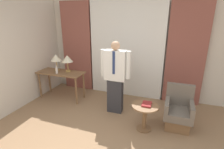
# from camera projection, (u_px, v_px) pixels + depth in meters

# --- Properties ---
(wall_back) EXTENTS (10.00, 0.06, 2.70)m
(wall_back) POSITION_uv_depth(u_px,v_px,m) (127.00, 48.00, 4.81)
(wall_back) COLOR beige
(wall_back) RESTS_ON ground_plane
(curtain_sheer_center) EXTENTS (2.03, 0.06, 2.58)m
(curtain_sheer_center) POSITION_uv_depth(u_px,v_px,m) (126.00, 51.00, 4.72)
(curtain_sheer_center) COLOR white
(curtain_sheer_center) RESTS_ON ground_plane
(curtain_drape_left) EXTENTS (0.91, 0.06, 2.58)m
(curtain_drape_left) POSITION_uv_depth(u_px,v_px,m) (77.00, 47.00, 5.19)
(curtain_drape_left) COLOR brown
(curtain_drape_left) RESTS_ON ground_plane
(curtain_drape_right) EXTENTS (0.91, 0.06, 2.58)m
(curtain_drape_right) POSITION_uv_depth(u_px,v_px,m) (186.00, 55.00, 4.24)
(curtain_drape_right) COLOR brown
(curtain_drape_right) RESTS_ON ground_plane
(desk) EXTENTS (1.26, 0.52, 0.75)m
(desk) POSITION_uv_depth(u_px,v_px,m) (61.00, 76.00, 4.72)
(desk) COLOR brown
(desk) RESTS_ON ground_plane
(table_lamp_left) EXTENTS (0.29, 0.29, 0.45)m
(table_lamp_left) POSITION_uv_depth(u_px,v_px,m) (56.00, 58.00, 4.71)
(table_lamp_left) COLOR tan
(table_lamp_left) RESTS_ON desk
(table_lamp_right) EXTENTS (0.29, 0.29, 0.45)m
(table_lamp_right) POSITION_uv_depth(u_px,v_px,m) (67.00, 59.00, 4.60)
(table_lamp_right) COLOR tan
(table_lamp_right) RESTS_ON desk
(bottle_near_edge) EXTENTS (0.06, 0.06, 0.21)m
(bottle_near_edge) POSITION_uv_depth(u_px,v_px,m) (57.00, 70.00, 4.55)
(bottle_near_edge) COLOR silver
(bottle_near_edge) RESTS_ON desk
(person) EXTENTS (0.69, 0.23, 1.68)m
(person) POSITION_uv_depth(u_px,v_px,m) (115.00, 76.00, 3.93)
(person) COLOR #2D2D33
(person) RESTS_ON ground_plane
(armchair) EXTENTS (0.54, 0.58, 0.86)m
(armchair) POSITION_uv_depth(u_px,v_px,m) (178.00, 112.00, 3.56)
(armchair) COLOR brown
(armchair) RESTS_ON ground_plane
(side_table) EXTENTS (0.53, 0.53, 0.54)m
(side_table) POSITION_uv_depth(u_px,v_px,m) (145.00, 113.00, 3.44)
(side_table) COLOR brown
(side_table) RESTS_ON ground_plane
(book) EXTENTS (0.18, 0.24, 0.03)m
(book) POSITION_uv_depth(u_px,v_px,m) (147.00, 104.00, 3.39)
(book) COLOR maroon
(book) RESTS_ON side_table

